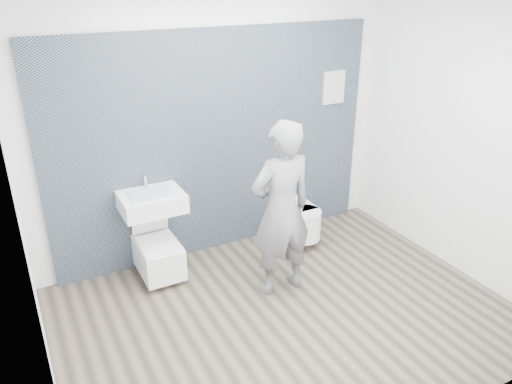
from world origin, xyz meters
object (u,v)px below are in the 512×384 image
toilet_square (158,255)px  visitor (281,210)px  toilet_rounded (298,220)px  washbasin (152,202)px

toilet_square → visitor: size_ratio=0.44×
toilet_square → toilet_rounded: toilet_square is taller
toilet_rounded → visitor: visitor is taller
toilet_rounded → visitor: bearing=-132.8°
toilet_square → visitor: bearing=-37.6°
toilet_square → visitor: 1.39m
washbasin → toilet_rounded: washbasin is taller
toilet_square → visitor: (0.99, -0.76, 0.61)m
toilet_square → toilet_rounded: (1.65, -0.04, 0.02)m
visitor → toilet_square: bearing=-38.4°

